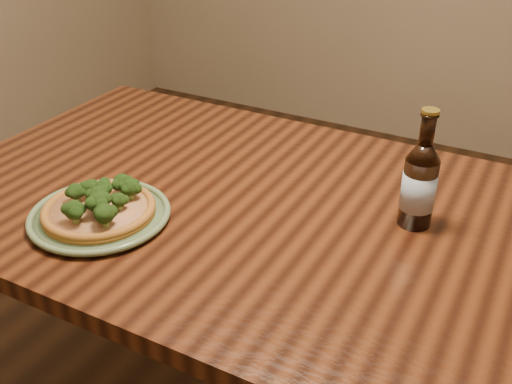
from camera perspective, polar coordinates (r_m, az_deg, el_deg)
The scene contains 4 objects.
table at distance 1.33m, azimuth 2.37°, elevation -5.08°, with size 1.60×0.90×0.75m.
plate at distance 1.28m, azimuth -14.66°, elevation -2.16°, with size 0.29×0.29×0.02m.
pizza at distance 1.27m, azimuth -14.69°, elevation -1.40°, with size 0.23×0.23×0.07m.
beer_bottle at distance 1.22m, azimuth 15.29°, elevation 0.75°, with size 0.07×0.07×0.25m.
Camera 1 is at (0.47, -0.88, 1.41)m, focal length 42.00 mm.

